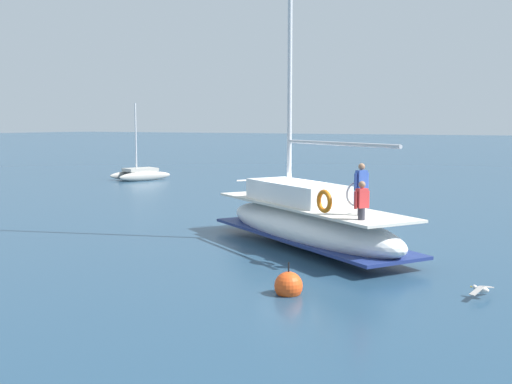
% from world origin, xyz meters
% --- Properties ---
extents(ground_plane, '(400.00, 400.00, 0.00)m').
position_xyz_m(ground_plane, '(0.00, 0.00, 0.00)').
color(ground_plane, navy).
extents(main_sailboat, '(7.24, 9.36, 12.51)m').
position_xyz_m(main_sailboat, '(-1.15, -0.81, 0.91)').
color(main_sailboat, white).
rests_on(main_sailboat, ground).
extents(moored_sloop_far, '(4.60, 3.52, 5.68)m').
position_xyz_m(moored_sloop_far, '(16.17, 20.15, 0.50)').
color(moored_sloop_far, '#B7B2A8').
rests_on(moored_sloop_far, ground).
extents(seagull, '(1.05, 0.51, 0.17)m').
position_xyz_m(seagull, '(-4.99, -7.11, 0.22)').
color(seagull, silver).
rests_on(seagull, ground).
extents(mooring_buoy, '(0.72, 0.72, 0.96)m').
position_xyz_m(mooring_buoy, '(-6.89, -2.82, 0.22)').
color(mooring_buoy, '#EA4C19').
rests_on(mooring_buoy, ground).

